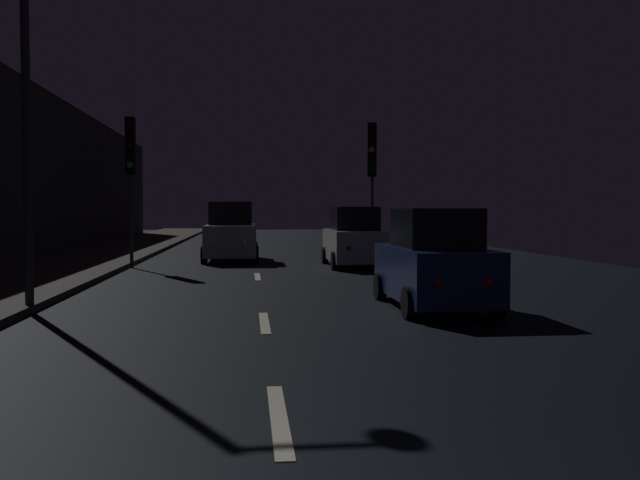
{
  "coord_description": "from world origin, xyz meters",
  "views": [
    {
      "loc": [
        -0.28,
        -3.14,
        1.9
      ],
      "look_at": [
        1.64,
        14.82,
        1.13
      ],
      "focal_mm": 38.04,
      "sensor_mm": 36.0,
      "label": 1
    }
  ],
  "objects": [
    {
      "name": "ground",
      "position": [
        0.0,
        24.5,
        -0.01
      ],
      "size": [
        25.28,
        84.0,
        0.02
      ],
      "primitive_type": "cube",
      "color": "black"
    },
    {
      "name": "car_parked_right_far",
      "position": [
        3.34,
        19.77,
        0.93
      ],
      "size": [
        1.87,
        4.06,
        2.04
      ],
      "rotation": [
        0.0,
        0.0,
        1.57
      ],
      "color": "silver",
      "rests_on": "ground"
    },
    {
      "name": "car_parked_right_near",
      "position": [
        3.34,
        9.74,
        0.89
      ],
      "size": [
        1.79,
        3.87,
        1.95
      ],
      "rotation": [
        0.0,
        0.0,
        1.57
      ],
      "color": "#141E51",
      "rests_on": "ground"
    },
    {
      "name": "lane_centerline",
      "position": [
        0.0,
        18.99,
        0.01
      ],
      "size": [
        0.16,
        36.16,
        0.01
      ],
      "color": "beige",
      "rests_on": "ground"
    },
    {
      "name": "traffic_light_far_left",
      "position": [
        -4.14,
        19.96,
        3.66
      ],
      "size": [
        0.31,
        0.46,
        5.01
      ],
      "rotation": [
        0.0,
        0.0,
        -1.57
      ],
      "color": "#38383A",
      "rests_on": "ground"
    },
    {
      "name": "traffic_light_far_right",
      "position": [
        4.13,
        20.68,
        3.66
      ],
      "size": [
        0.38,
        0.49,
        5.03
      ],
      "rotation": [
        0.0,
        0.0,
        -1.82
      ],
      "color": "#38383A",
      "rests_on": "ground"
    },
    {
      "name": "car_approaching_headlights",
      "position": [
        -0.92,
        22.94,
        1.03
      ],
      "size": [
        2.06,
        4.46,
        2.25
      ],
      "rotation": [
        0.0,
        0.0,
        -1.57
      ],
      "color": "silver",
      "rests_on": "ground"
    },
    {
      "name": "sidewalk_left",
      "position": [
        -6.44,
        24.5,
        0.07
      ],
      "size": [
        4.4,
        84.0,
        0.15
      ],
      "primitive_type": "cube",
      "color": "#38332B",
      "rests_on": "ground"
    },
    {
      "name": "streetlamp_overhead",
      "position": [
        -3.9,
        9.96,
        5.07
      ],
      "size": [
        1.7,
        0.44,
        7.73
      ],
      "color": "#2D2D30",
      "rests_on": "ground"
    }
  ]
}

